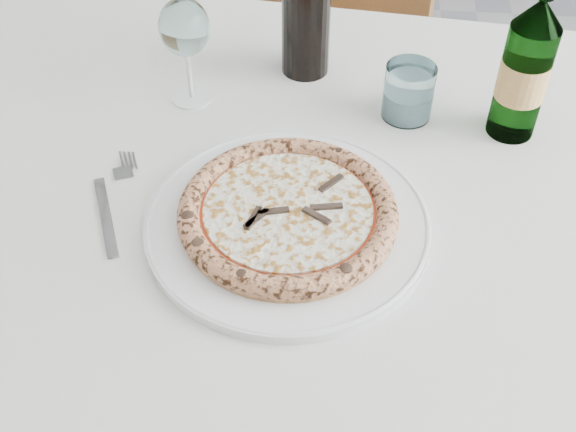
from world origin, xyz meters
name	(u,v)px	position (x,y,z in m)	size (l,w,h in m)	color
dining_table	(295,217)	(-0.12, 0.12, 0.68)	(1.66, 1.08, 0.76)	brown
chair_far	(318,36)	(-0.14, 0.86, 0.53)	(0.58, 0.58, 0.93)	brown
plate	(288,222)	(-0.12, 0.02, 0.76)	(0.36, 0.36, 0.02)	white
pizza	(288,212)	(-0.12, 0.02, 0.78)	(0.27, 0.27, 0.03)	tan
fork	(111,202)	(-0.36, 0.05, 0.76)	(0.07, 0.21, 0.00)	gray
wine_glass	(185,30)	(-0.30, 0.29, 0.87)	(0.07, 0.07, 0.17)	white
tumbler	(408,95)	(0.03, 0.28, 0.79)	(0.07, 0.07, 0.08)	silver
beer_bottle	(525,69)	(0.18, 0.25, 0.86)	(0.07, 0.07, 0.26)	#2E5F2B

